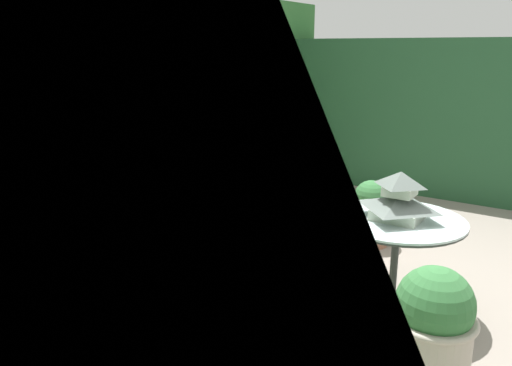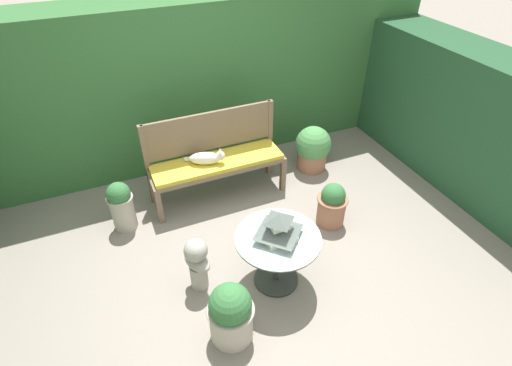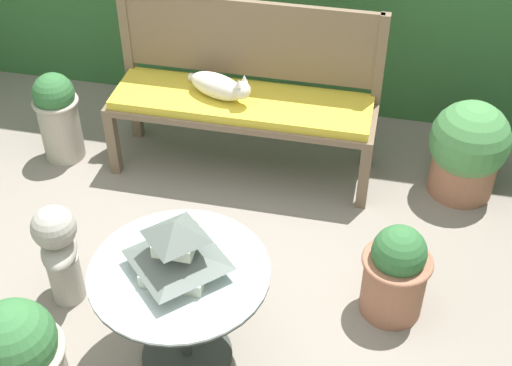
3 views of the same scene
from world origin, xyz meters
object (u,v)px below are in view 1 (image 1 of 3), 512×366
Objects in this scene: cat at (186,187)px; pagoda_birdhouse at (399,199)px; patio_table at (396,238)px; potted_plant_table_far at (432,328)px; potted_plant_path_edge at (281,180)px; potted_plant_bench_right at (370,213)px; garden_bench at (197,202)px; potted_plant_hedge_corner at (77,281)px; garden_bust at (304,294)px.

pagoda_birdhouse is at bearing -61.69° from cat.
cat is 1.43m from patio_table.
potted_plant_table_far is at bearing -81.93° from cat.
patio_table is 1.30× the size of potted_plant_path_edge.
patio_table reaches higher than potted_plant_bench_right.
pagoda_birdhouse is at bearing -151.19° from potted_plant_bench_right.
garden_bench is at bearing 28.10° from cat.
potted_plant_path_edge is (1.43, 0.09, -0.28)m from cat.
potted_plant_hedge_corner is (-2.42, -0.18, 0.01)m from potted_plant_path_edge.
potted_plant_path_edge is at bearing 101.89° from garden_bust.
pagoda_birdhouse is (0.19, -1.41, 0.11)m from cat.
cat reaches higher than potted_plant_hedge_corner.
potted_plant_path_edge is 1.14× the size of potted_plant_bench_right.
potted_plant_path_edge is 2.43m from potted_plant_hedge_corner.
garden_bust is (-0.68, 0.23, -0.12)m from patio_table.
pagoda_birdhouse reaches higher than patio_table.
patio_table is 1.95m from potted_plant_path_edge.
patio_table is 1.04m from potted_plant_bench_right.
potted_plant_bench_right is at bearing -19.75° from cat.
potted_plant_hedge_corner is at bearing -176.87° from garden_bust.
potted_plant_bench_right reaches higher than garden_bench.
cat is at bearing 135.90° from garden_bust.
patio_table is at bearing 49.88° from garden_bust.
garden_bench is at bearing -176.90° from potted_plant_path_edge.
cat reaches higher than potted_plant_bench_right.
cat is 1.43m from pagoda_birdhouse.
potted_plant_table_far reaches higher than potted_plant_bench_right.
potted_plant_path_edge is (1.91, 1.27, -0.03)m from garden_bust.
potted_plant_table_far reaches higher than potted_plant_hedge_corner.
garden_bust is at bearing 161.67° from patio_table.
patio_table is 1.30× the size of potted_plant_table_far.
cat is (-0.12, -0.02, 0.14)m from garden_bench.
pagoda_birdhouse is at bearing 49.88° from garden_bust.
patio_table is (0.07, -1.43, 0.01)m from garden_bench.
garden_bench is 1.45m from pagoda_birdhouse.
potted_plant_table_far reaches higher than patio_table.
potted_plant_path_edge is at bearing 23.96° from cat.
pagoda_birdhouse is 0.60× the size of potted_plant_table_far.
potted_plant_bench_right is (0.89, 0.49, -0.43)m from pagoda_birdhouse.
cat is at bearing 97.85° from patio_table.
pagoda_birdhouse reaches higher than potted_plant_bench_right.
cat is at bearing -172.36° from garden_bench.
garden_bust is 0.99× the size of potted_plant_hedge_corner.
potted_plant_table_far is at bearing -70.40° from potted_plant_hedge_corner.
potted_plant_table_far is at bearing -106.00° from garden_bench.
potted_plant_hedge_corner is at bearing -175.67° from potted_plant_path_edge.
garden_bust is at bearing -91.84° from cat.
potted_plant_path_edge reaches higher than potted_plant_hedge_corner.
garden_bust is (-0.68, 0.23, -0.36)m from pagoda_birdhouse.
cat is 0.72× the size of potted_plant_table_far.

